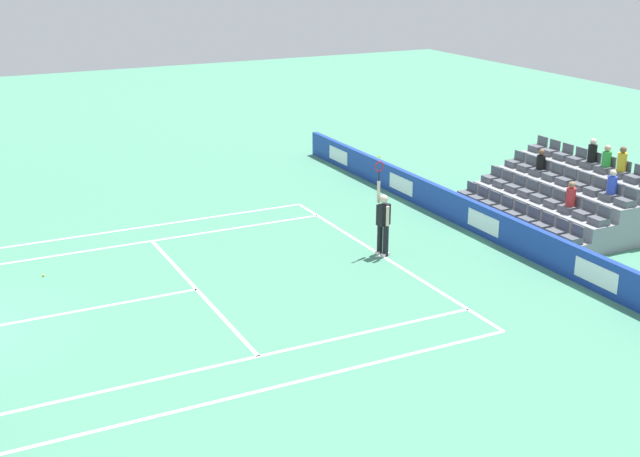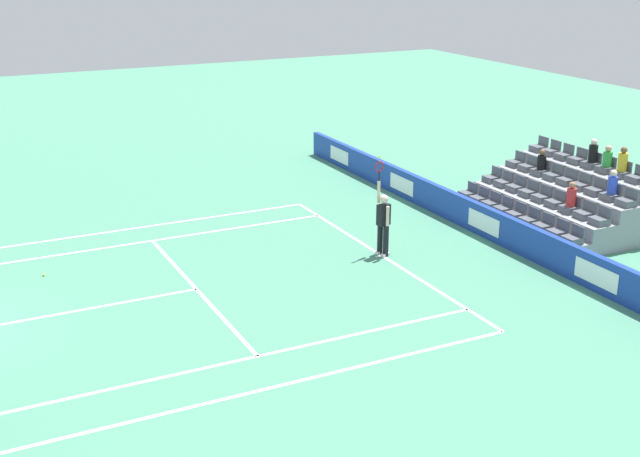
% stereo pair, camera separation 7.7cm
% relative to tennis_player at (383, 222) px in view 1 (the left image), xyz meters
% --- Properties ---
extents(line_baseline, '(10.97, 0.10, 0.01)m').
position_rel_tennis_player_xyz_m(line_baseline, '(-0.06, 0.06, -0.99)').
color(line_baseline, white).
rests_on(line_baseline, ground).
extents(line_service, '(8.23, 0.10, 0.01)m').
position_rel_tennis_player_xyz_m(line_service, '(-0.06, 5.55, -0.99)').
color(line_service, white).
rests_on(line_service, ground).
extents(line_centre_service, '(0.10, 6.40, 0.01)m').
position_rel_tennis_player_xyz_m(line_centre_service, '(-0.06, 8.75, -0.99)').
color(line_centre_service, white).
rests_on(line_centre_service, ground).
extents(line_singles_sideline_left, '(0.10, 11.89, 0.01)m').
position_rel_tennis_player_xyz_m(line_singles_sideline_left, '(4.05, 6.00, -0.99)').
color(line_singles_sideline_left, white).
rests_on(line_singles_sideline_left, ground).
extents(line_singles_sideline_right, '(0.10, 11.89, 0.01)m').
position_rel_tennis_player_xyz_m(line_singles_sideline_right, '(-4.18, 6.00, -0.99)').
color(line_singles_sideline_right, white).
rests_on(line_singles_sideline_right, ground).
extents(line_doubles_sideline_left, '(0.10, 11.89, 0.01)m').
position_rel_tennis_player_xyz_m(line_doubles_sideline_left, '(5.42, 6.00, -0.99)').
color(line_doubles_sideline_left, white).
rests_on(line_doubles_sideline_left, ground).
extents(line_doubles_sideline_right, '(0.10, 11.89, 0.01)m').
position_rel_tennis_player_xyz_m(line_doubles_sideline_right, '(-5.55, 6.00, -0.99)').
color(line_doubles_sideline_right, white).
rests_on(line_doubles_sideline_right, ground).
extents(line_centre_mark, '(0.10, 0.20, 0.01)m').
position_rel_tennis_player_xyz_m(line_centre_mark, '(-0.06, 0.16, -0.99)').
color(line_centre_mark, white).
rests_on(line_centre_mark, ground).
extents(sponsor_barrier, '(23.33, 0.22, 0.94)m').
position_rel_tennis_player_xyz_m(sponsor_barrier, '(-0.06, -3.56, -0.52)').
color(sponsor_barrier, '#193899').
rests_on(sponsor_barrier, ground).
extents(tennis_player, '(0.53, 0.40, 2.85)m').
position_rel_tennis_player_xyz_m(tennis_player, '(0.00, 0.00, 0.00)').
color(tennis_player, black).
rests_on(tennis_player, ground).
extents(stadium_stand, '(5.58, 3.80, 2.63)m').
position_rel_tennis_player_xyz_m(stadium_stand, '(-0.08, -6.52, -0.30)').
color(stadium_stand, gray).
rests_on(stadium_stand, ground).
extents(loose_tennis_ball, '(0.07, 0.07, 0.07)m').
position_rel_tennis_player_xyz_m(loose_tennis_ball, '(2.60, 8.91, -0.96)').
color(loose_tennis_ball, '#D1E533').
rests_on(loose_tennis_ball, ground).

